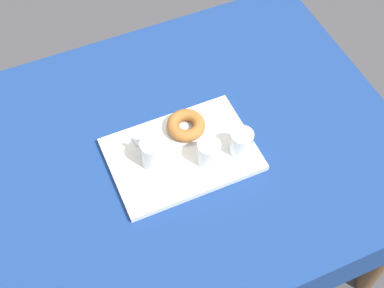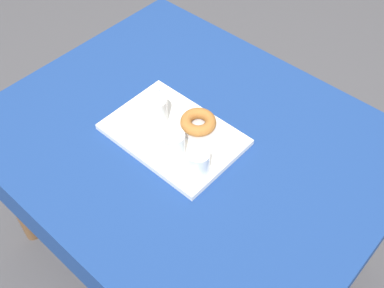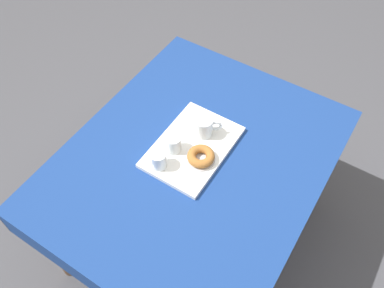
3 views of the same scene
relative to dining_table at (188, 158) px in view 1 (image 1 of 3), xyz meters
The scene contains 8 objects.
ground_plane 0.67m from the dining_table, ahead, with size 6.00×6.00×0.00m, color #47474C.
dining_table is the anchor object (origin of this frame).
serving_tray 0.11m from the dining_table, 135.81° to the right, with size 0.44×0.31×0.02m, color white.
tea_mug_left 0.20m from the dining_table, 166.20° to the right, with size 0.10×0.11×0.10m.
water_glass_near 0.17m from the dining_table, 75.46° to the right, with size 0.07×0.07×0.08m.
water_glass_far 0.22m from the dining_table, 37.80° to the right, with size 0.07×0.07×0.08m.
donut_plate_left 0.11m from the dining_table, 76.83° to the left, with size 0.13×0.13×0.01m, color silver.
sugar_donut_left 0.13m from the dining_table, 76.83° to the left, with size 0.12×0.12×0.04m, color #A3662D.
Camera 1 is at (-0.39, -0.91, 2.15)m, focal length 50.88 mm.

